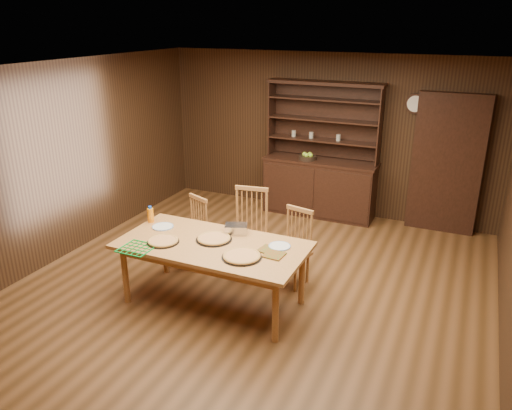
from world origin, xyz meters
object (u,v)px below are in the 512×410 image
at_px(china_hutch, 320,180).
at_px(juice_bottle, 151,215).
at_px(chair_center, 250,228).
at_px(chair_right, 295,244).
at_px(dining_table, 212,249).
at_px(chair_left, 194,229).

relative_size(china_hutch, juice_bottle, 10.58).
xyz_separation_m(chair_center, juice_bottle, (-1.02, -0.68, 0.26)).
bearing_deg(chair_center, juice_bottle, -155.67).
bearing_deg(chair_right, juice_bottle, -146.55).
relative_size(dining_table, chair_center, 1.90).
xyz_separation_m(china_hutch, juice_bottle, (-1.25, -2.93, 0.25)).
distance_m(china_hutch, chair_right, 2.36).
bearing_deg(juice_bottle, chair_left, 63.44).
bearing_deg(chair_left, juice_bottle, -93.49).
bearing_deg(chair_center, china_hutch, 75.02).
distance_m(dining_table, chair_center, 0.92).
relative_size(chair_left, juice_bottle, 4.50).
xyz_separation_m(dining_table, juice_bottle, (-0.99, 0.24, 0.16)).
bearing_deg(dining_table, juice_bottle, 166.31).
xyz_separation_m(chair_right, juice_bottle, (-1.66, -0.61, 0.34)).
xyz_separation_m(dining_table, chair_center, (0.03, 0.91, -0.09)).
bearing_deg(china_hutch, chair_center, -95.80).
xyz_separation_m(china_hutch, dining_table, (-0.26, -3.17, 0.08)).
xyz_separation_m(dining_table, chair_right, (0.67, 0.85, -0.17)).
height_order(chair_center, juice_bottle, chair_center).
xyz_separation_m(china_hutch, chair_center, (-0.23, -2.25, -0.01)).
bearing_deg(chair_right, chair_left, -164.04).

